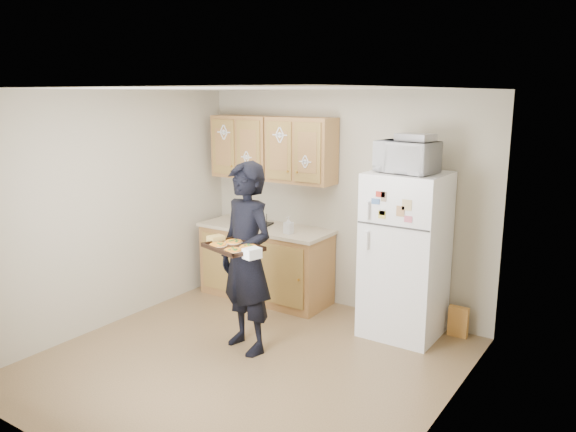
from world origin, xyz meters
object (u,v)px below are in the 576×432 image
(refrigerator, at_px, (405,255))
(baking_tray, at_px, (233,248))
(dish_rack, at_px, (252,218))
(person, at_px, (246,258))
(microwave, at_px, (407,157))

(refrigerator, height_order, baking_tray, refrigerator)
(baking_tray, relative_size, dish_rack, 1.18)
(person, bearing_deg, dish_rack, 140.82)
(person, relative_size, microwave, 3.29)
(refrigerator, distance_m, baking_tray, 1.83)
(person, height_order, microwave, microwave)
(refrigerator, distance_m, person, 1.64)
(baking_tray, relative_size, microwave, 0.89)
(baking_tray, xyz_separation_m, microwave, (1.03, 1.43, 0.75))
(person, xyz_separation_m, dish_rack, (-0.85, 1.22, 0.06))
(microwave, bearing_deg, baking_tray, -118.86)
(person, xyz_separation_m, microwave, (1.11, 1.14, 0.93))
(refrigerator, relative_size, person, 0.92)
(baking_tray, distance_m, microwave, 1.91)
(microwave, bearing_deg, dish_rack, -175.36)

